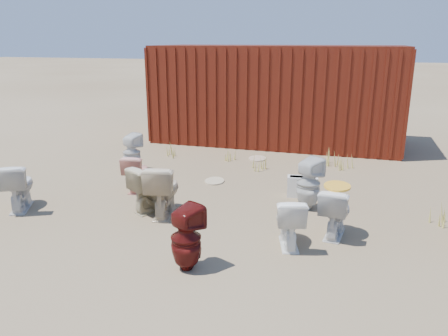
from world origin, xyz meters
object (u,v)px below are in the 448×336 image
(toilet_front_c, at_px, (289,221))
(toilet_back_beige_left, at_px, (163,190))
(loose_tank, at_px, (302,187))
(shipping_container, at_px, (277,94))
(toilet_back_a, at_px, (132,153))
(toilet_back_e, at_px, (308,184))
(toilet_front_maroon, at_px, (186,238))
(toilet_front_a, at_px, (18,186))
(toilet_back_beige_right, at_px, (153,188))
(toilet_front_pink, at_px, (137,172))
(toilet_back_yellowlid, at_px, (335,211))

(toilet_front_c, xyz_separation_m, toilet_back_beige_left, (-1.95, 0.47, 0.07))
(loose_tank, bearing_deg, shipping_container, 98.73)
(toilet_front_c, height_order, toilet_back_a, toilet_back_a)
(shipping_container, distance_m, toilet_back_e, 4.83)
(toilet_front_maroon, bearing_deg, toilet_front_a, 7.80)
(toilet_back_e, bearing_deg, toilet_back_beige_left, 57.71)
(toilet_front_a, height_order, toilet_back_beige_right, toilet_front_a)
(toilet_front_maroon, xyz_separation_m, toilet_back_beige_right, (-1.16, 1.52, -0.03))
(toilet_back_beige_right, height_order, toilet_back_e, toilet_back_e)
(toilet_front_maroon, bearing_deg, toilet_back_e, -90.51)
(toilet_front_pink, distance_m, toilet_front_maroon, 2.95)
(shipping_container, xyz_separation_m, toilet_front_c, (1.26, -5.92, -0.87))
(toilet_front_c, bearing_deg, toilet_front_pink, -40.91)
(toilet_front_pink, xyz_separation_m, toilet_back_a, (-0.63, 1.00, 0.06))
(toilet_back_a, bearing_deg, toilet_front_c, 159.37)
(toilet_front_c, distance_m, toilet_back_beige_right, 2.25)
(loose_tank, bearing_deg, toilet_back_yellowlid, -74.39)
(shipping_container, relative_size, toilet_front_maroon, 7.82)
(toilet_front_maroon, bearing_deg, toilet_front_c, -111.87)
(toilet_front_a, xyz_separation_m, toilet_back_beige_right, (2.02, 0.53, -0.01))
(toilet_front_a, bearing_deg, shipping_container, -143.86)
(toilet_front_pink, bearing_deg, toilet_front_a, 37.02)
(toilet_front_maroon, relative_size, toilet_back_yellowlid, 1.12)
(toilet_front_a, relative_size, toilet_front_pink, 1.15)
(toilet_back_beige_right, relative_size, toilet_back_yellowlid, 1.04)
(toilet_front_pink, bearing_deg, toilet_front_c, 147.05)
(toilet_front_c, bearing_deg, toilet_front_maroon, 27.48)
(toilet_front_c, distance_m, toilet_back_a, 4.21)
(toilet_back_a, height_order, toilet_back_beige_right, toilet_back_a)
(toilet_back_beige_left, xyz_separation_m, toilet_back_e, (2.04, 0.88, 0.01))
(toilet_front_pink, relative_size, toilet_back_beige_left, 0.81)
(loose_tank, bearing_deg, toilet_front_pink, -177.67)
(shipping_container, height_order, loose_tank, shipping_container)
(shipping_container, distance_m, loose_tank, 4.36)
(toilet_back_e, bearing_deg, toilet_front_pink, 34.17)
(toilet_front_pink, bearing_deg, toilet_front_maroon, 121.04)
(toilet_front_maroon, xyz_separation_m, toilet_back_a, (-2.47, 3.31, -0.00))
(toilet_front_pink, bearing_deg, toilet_back_yellowlid, 157.90)
(shipping_container, distance_m, toilet_front_maroon, 6.92)
(toilet_front_maroon, relative_size, loose_tank, 1.53)
(toilet_front_c, bearing_deg, loose_tank, -103.66)
(toilet_back_a, height_order, toilet_back_e, toilet_back_e)
(toilet_front_maroon, height_order, toilet_back_beige_right, toilet_front_maroon)
(toilet_front_maroon, height_order, toilet_back_a, toilet_front_maroon)
(toilet_front_c, height_order, toilet_back_beige_left, toilet_back_beige_left)
(toilet_back_beige_left, bearing_deg, toilet_front_maroon, 111.72)
(shipping_container, relative_size, toilet_front_a, 8.11)
(toilet_back_a, bearing_deg, toilet_front_maroon, 140.17)
(toilet_back_e, bearing_deg, toilet_back_a, 18.64)
(toilet_front_pink, xyz_separation_m, toilet_back_e, (2.94, -0.01, 0.08))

